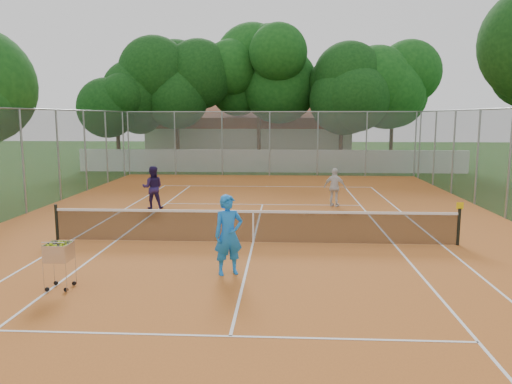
# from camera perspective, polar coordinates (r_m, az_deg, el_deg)

# --- Properties ---
(ground) EXTENTS (120.00, 120.00, 0.00)m
(ground) POSITION_cam_1_polar(r_m,az_deg,el_deg) (14.84, -0.32, -5.84)
(ground) COLOR #163C10
(ground) RESTS_ON ground
(court_pad) EXTENTS (18.00, 34.00, 0.02)m
(court_pad) POSITION_cam_1_polar(r_m,az_deg,el_deg) (14.84, -0.32, -5.80)
(court_pad) COLOR #B66123
(court_pad) RESTS_ON ground
(court_lines) EXTENTS (10.98, 23.78, 0.01)m
(court_lines) POSITION_cam_1_polar(r_m,az_deg,el_deg) (14.83, -0.32, -5.76)
(court_lines) COLOR white
(court_lines) RESTS_ON court_pad
(tennis_net) EXTENTS (11.88, 0.10, 0.98)m
(tennis_net) POSITION_cam_1_polar(r_m,az_deg,el_deg) (14.72, -0.32, -3.92)
(tennis_net) COLOR black
(tennis_net) RESTS_ON court_pad
(perimeter_fence) EXTENTS (18.00, 34.00, 4.00)m
(perimeter_fence) POSITION_cam_1_polar(r_m,az_deg,el_deg) (14.47, -0.33, 1.85)
(perimeter_fence) COLOR slate
(perimeter_fence) RESTS_ON ground
(boundary_wall) EXTENTS (26.00, 0.30, 1.50)m
(boundary_wall) POSITION_cam_1_polar(r_m,az_deg,el_deg) (33.48, 1.66, 3.56)
(boundary_wall) COLOR white
(boundary_wall) RESTS_ON ground
(clubhouse) EXTENTS (16.40, 9.00, 4.40)m
(clubhouse) POSITION_cam_1_polar(r_m,az_deg,el_deg) (43.46, -0.64, 6.65)
(clubhouse) COLOR beige
(clubhouse) RESTS_ON ground
(tropical_trees) EXTENTS (29.00, 19.00, 10.00)m
(tropical_trees) POSITION_cam_1_polar(r_m,az_deg,el_deg) (36.37, 1.81, 10.67)
(tropical_trees) COLOR black
(tropical_trees) RESTS_ON ground
(player_near) EXTENTS (0.81, 0.69, 1.90)m
(player_near) POSITION_cam_1_polar(r_m,az_deg,el_deg) (11.72, -3.17, -4.91)
(player_near) COLOR blue
(player_near) RESTS_ON court_pad
(player_far_left) EXTENTS (0.93, 0.78, 1.72)m
(player_far_left) POSITION_cam_1_polar(r_m,az_deg,el_deg) (20.48, -11.72, 0.51)
(player_far_left) COLOR #26194D
(player_far_left) RESTS_ON court_pad
(player_far_right) EXTENTS (1.01, 0.73, 1.59)m
(player_far_right) POSITION_cam_1_polar(r_m,az_deg,el_deg) (20.80, 9.00, 0.54)
(player_far_right) COLOR silver
(player_far_right) RESTS_ON court_pad
(ball_hopper) EXTENTS (0.59, 0.59, 1.11)m
(ball_hopper) POSITION_cam_1_polar(r_m,az_deg,el_deg) (11.60, -21.54, -7.67)
(ball_hopper) COLOR silver
(ball_hopper) RESTS_ON court_pad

